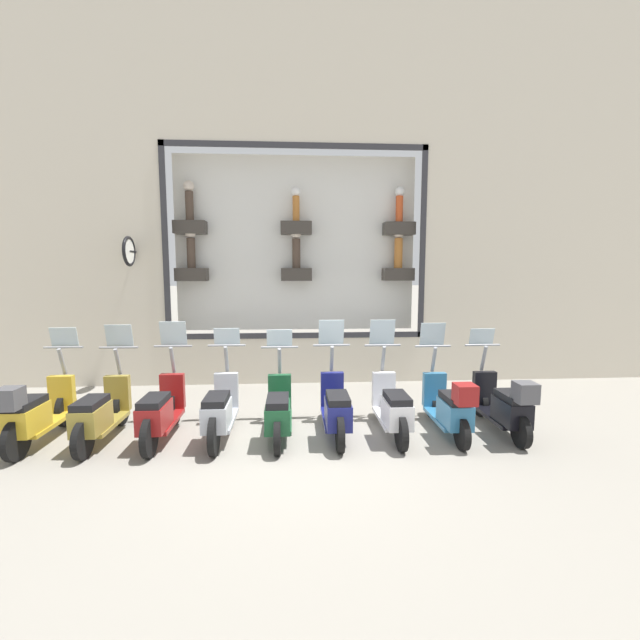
% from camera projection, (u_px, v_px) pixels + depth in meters
% --- Properties ---
extents(ground_plane, '(120.00, 120.00, 0.00)m').
position_uv_depth(ground_plane, '(300.00, 446.00, 6.13)').
color(ground_plane, gray).
extents(building_facade, '(1.23, 36.00, 10.92)m').
position_uv_depth(building_facade, '(296.00, 124.00, 9.04)').
color(building_facade, beige).
rests_on(building_facade, ground_plane).
extents(scooter_black_0, '(1.79, 0.61, 1.52)m').
position_uv_depth(scooter_black_0, '(505.00, 405.00, 6.50)').
color(scooter_black_0, black).
rests_on(scooter_black_0, ground_plane).
extents(scooter_teal_1, '(1.79, 0.61, 1.62)m').
position_uv_depth(scooter_teal_1, '(450.00, 406.00, 6.45)').
color(scooter_teal_1, black).
rests_on(scooter_teal_1, ground_plane).
extents(scooter_white_2, '(1.80, 0.60, 1.69)m').
position_uv_depth(scooter_white_2, '(392.00, 408.00, 6.47)').
color(scooter_white_2, black).
rests_on(scooter_white_2, ground_plane).
extents(scooter_navy_3, '(1.80, 0.60, 1.69)m').
position_uv_depth(scooter_navy_3, '(336.00, 408.00, 6.41)').
color(scooter_navy_3, black).
rests_on(scooter_navy_3, ground_plane).
extents(scooter_green_4, '(1.79, 0.60, 1.53)m').
position_uv_depth(scooter_green_4, '(279.00, 411.00, 6.35)').
color(scooter_green_4, black).
rests_on(scooter_green_4, ground_plane).
extents(scooter_silver_5, '(1.81, 0.60, 1.56)m').
position_uv_depth(scooter_silver_5, '(220.00, 411.00, 6.30)').
color(scooter_silver_5, black).
rests_on(scooter_silver_5, ground_plane).
extents(scooter_red_6, '(1.81, 0.61, 1.68)m').
position_uv_depth(scooter_red_6, '(161.00, 411.00, 6.25)').
color(scooter_red_6, black).
rests_on(scooter_red_6, ground_plane).
extents(scooter_olive_7, '(1.80, 0.61, 1.64)m').
position_uv_depth(scooter_olive_7, '(100.00, 413.00, 6.20)').
color(scooter_olive_7, black).
rests_on(scooter_olive_7, ground_plane).
extents(scooter_yellow_8, '(1.81, 0.61, 1.60)m').
position_uv_depth(scooter_yellow_8, '(36.00, 413.00, 6.08)').
color(scooter_yellow_8, black).
rests_on(scooter_yellow_8, ground_plane).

